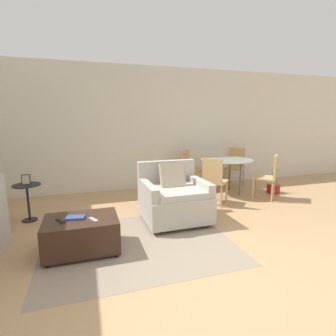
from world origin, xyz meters
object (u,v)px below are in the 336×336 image
(book_stack, at_px, (75,218))
(tv_remote_primary, at_px, (94,219))
(ottoman, at_px, (82,233))
(side_table, at_px, (28,196))
(potted_plant_small, at_px, (273,186))
(tv_remote_secondary, at_px, (60,221))
(dining_chair_far_right, at_px, (236,164))
(dining_chair_near_right, at_px, (269,174))
(dining_chair_near_left, at_px, (214,178))
(dining_chair_far_left, at_px, (189,167))
(dining_table, at_px, (227,163))
(picture_frame, at_px, (26,180))
(armchair, at_px, (174,198))

(book_stack, relative_size, tv_remote_primary, 1.49)
(ottoman, distance_m, side_table, 1.53)
(side_table, relative_size, potted_plant_small, 0.94)
(tv_remote_secondary, relative_size, dining_chair_far_right, 0.18)
(book_stack, bearing_deg, dining_chair_near_right, 16.59)
(dining_chair_near_left, bearing_deg, dining_chair_near_right, 0.00)
(tv_remote_primary, distance_m, dining_chair_far_left, 3.27)
(dining_table, bearing_deg, potted_plant_small, -15.05)
(dining_chair_near_left, height_order, dining_chair_far_right, same)
(tv_remote_primary, relative_size, dining_chair_far_right, 0.18)
(tv_remote_primary, xyz_separation_m, tv_remote_secondary, (-0.37, 0.06, 0.00))
(ottoman, relative_size, dining_chair_near_left, 0.96)
(tv_remote_primary, distance_m, side_table, 1.67)
(picture_frame, bearing_deg, potted_plant_small, 1.93)
(dining_table, height_order, dining_chair_near_left, dining_chair_near_left)
(dining_chair_near_left, height_order, dining_chair_near_right, same)
(tv_remote_secondary, relative_size, dining_table, 0.15)
(picture_frame, bearing_deg, dining_chair_far_left, 18.49)
(dining_table, bearing_deg, armchair, -144.91)
(dining_chair_far_right, bearing_deg, armchair, -141.81)
(ottoman, xyz_separation_m, dining_chair_far_left, (2.34, 2.34, 0.29))
(side_table, bearing_deg, tv_remote_primary, -55.18)
(book_stack, distance_m, dining_chair_far_left, 3.34)
(tv_remote_primary, bearing_deg, book_stack, 152.56)
(picture_frame, bearing_deg, book_stack, -59.41)
(armchair, height_order, tv_remote_primary, armchair)
(picture_frame, relative_size, dining_chair_far_right, 0.18)
(dining_chair_near_right, bearing_deg, dining_chair_far_left, 135.00)
(armchair, height_order, side_table, armchair)
(ottoman, height_order, dining_chair_far_right, dining_chair_far_right)
(ottoman, bearing_deg, tv_remote_primary, -31.38)
(armchair, xyz_separation_m, tv_remote_secondary, (-1.62, -0.64, 0.06))
(potted_plant_small, bearing_deg, tv_remote_primary, -158.25)
(armchair, distance_m, tv_remote_secondary, 1.75)
(picture_frame, xyz_separation_m, dining_chair_far_left, (3.15, 1.05, -0.15))
(book_stack, bearing_deg, dining_table, 29.38)
(armchair, height_order, potted_plant_small, armchair)
(tv_remote_secondary, bearing_deg, potted_plant_small, 19.20)
(dining_chair_far_right, bearing_deg, dining_chair_near_right, -90.00)
(dining_chair_near_left, relative_size, potted_plant_small, 1.43)
(picture_frame, xyz_separation_m, dining_chair_near_left, (3.15, -0.18, -0.15))
(dining_chair_far_right, bearing_deg, side_table, -166.49)
(book_stack, bearing_deg, tv_remote_primary, -27.44)
(side_table, bearing_deg, dining_chair_far_left, 18.49)
(book_stack, height_order, dining_chair_far_left, dining_chair_far_left)
(tv_remote_secondary, bearing_deg, armchair, 21.61)
(tv_remote_primary, relative_size, tv_remote_secondary, 0.97)
(picture_frame, bearing_deg, ottoman, -57.75)
(dining_chair_near_right, relative_size, dining_chair_far_right, 1.00)
(ottoman, xyz_separation_m, book_stack, (-0.06, 0.02, 0.20))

